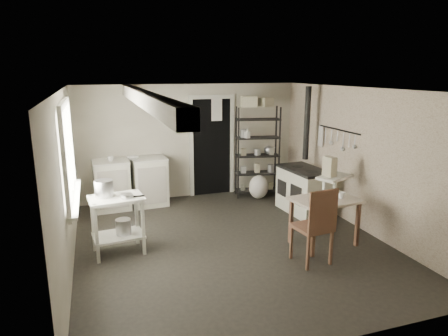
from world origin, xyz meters
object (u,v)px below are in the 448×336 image
object	(u,v)px
stove	(304,189)
stockpot	(104,190)
shelf_rack	(257,151)
flour_sack	(259,187)
prep_table	(118,226)
chair	(312,228)
work_table	(324,220)
base_cabinets	(131,183)

from	to	relation	value
stove	stockpot	bearing A→B (deg)	-174.99
shelf_rack	flour_sack	distance (m)	0.74
prep_table	shelf_rack	world-z (taller)	shelf_rack
flour_sack	prep_table	bearing A→B (deg)	-149.66
stockpot	stove	distance (m)	3.59
prep_table	chair	bearing A→B (deg)	-24.09
work_table	flour_sack	distance (m)	2.37
base_cabinets	stove	size ratio (longest dim) A/B	1.34
stockpot	base_cabinets	world-z (taller)	stockpot
work_table	flour_sack	bearing A→B (deg)	91.18
stove	work_table	bearing A→B (deg)	-111.71
work_table	chair	distance (m)	0.65
stove	chair	world-z (taller)	chair
prep_table	stockpot	xyz separation A→B (m)	(-0.15, 0.07, 0.54)
prep_table	work_table	distance (m)	3.02
shelf_rack	prep_table	bearing A→B (deg)	-136.20
prep_table	flour_sack	bearing A→B (deg)	30.34
base_cabinets	chair	bearing A→B (deg)	-58.87
base_cabinets	shelf_rack	world-z (taller)	shelf_rack
base_cabinets	prep_table	bearing A→B (deg)	-103.39
stockpot	base_cabinets	xyz separation A→B (m)	(0.53, 1.94, -0.48)
stockpot	shelf_rack	size ratio (longest dim) A/B	0.15
shelf_rack	work_table	size ratio (longest dim) A/B	1.96
base_cabinets	stove	world-z (taller)	base_cabinets
base_cabinets	chair	distance (m)	3.76
base_cabinets	work_table	world-z (taller)	base_cabinets
chair	work_table	bearing A→B (deg)	35.93
prep_table	work_table	bearing A→B (deg)	-12.75
chair	flour_sack	world-z (taller)	chair
chair	flour_sack	size ratio (longest dim) A/B	2.21
stockpot	chair	bearing A→B (deg)	-24.14
shelf_rack	base_cabinets	bearing A→B (deg)	-171.78
stove	work_table	world-z (taller)	stove
stockpot	work_table	world-z (taller)	stockpot
work_table	chair	xyz separation A→B (m)	(-0.47, -0.44, 0.10)
work_table	flour_sack	xyz separation A→B (m)	(-0.05, 2.36, -0.14)
stockpot	flour_sack	xyz separation A→B (m)	(3.04, 1.63, -0.70)
shelf_rack	flour_sack	bearing A→B (deg)	-90.32
chair	flour_sack	distance (m)	2.84
work_table	stove	bearing A→B (deg)	73.17
base_cabinets	flour_sack	distance (m)	2.55
stove	work_table	size ratio (longest dim) A/B	1.12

